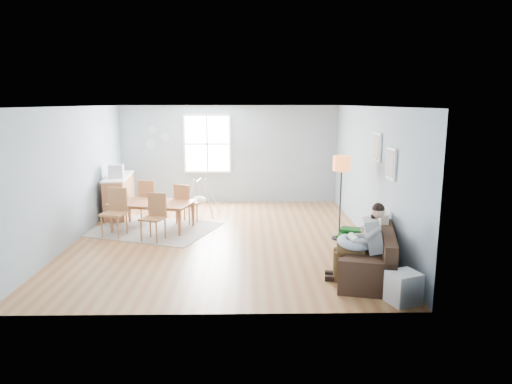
{
  "coord_description": "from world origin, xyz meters",
  "views": [
    {
      "loc": [
        0.53,
        -9.17,
        2.78
      ],
      "look_at": [
        0.68,
        -0.14,
        1.0
      ],
      "focal_mm": 32.0,
      "sensor_mm": 36.0,
      "label": 1
    }
  ],
  "objects_px": {
    "father": "(363,239)",
    "storage_cube": "(403,288)",
    "toddler": "(366,233)",
    "monitor": "(116,171)",
    "chair_se": "(155,214)",
    "counter": "(119,195)",
    "chair_ne": "(184,201)",
    "chair_sw": "(116,208)",
    "dining_table": "(152,216)",
    "baby_swing": "(199,200)",
    "sofa": "(369,258)",
    "floor_lamp": "(341,170)",
    "chair_nw": "(149,197)"
  },
  "relations": [
    {
      "from": "baby_swing",
      "to": "sofa",
      "type": "bearing_deg",
      "value": -51.47
    },
    {
      "from": "sofa",
      "to": "chair_nw",
      "type": "xyz_separation_m",
      "value": [
        -4.32,
        3.54,
        0.29
      ]
    },
    {
      "from": "floor_lamp",
      "to": "baby_swing",
      "type": "xyz_separation_m",
      "value": [
        -3.1,
        2.03,
        -1.03
      ]
    },
    {
      "from": "father",
      "to": "storage_cube",
      "type": "distance_m",
      "value": 1.03
    },
    {
      "from": "chair_nw",
      "to": "monitor",
      "type": "distance_m",
      "value": 1.06
    },
    {
      "from": "chair_se",
      "to": "counter",
      "type": "xyz_separation_m",
      "value": [
        -1.32,
        2.16,
        -0.04
      ]
    },
    {
      "from": "chair_ne",
      "to": "chair_sw",
      "type": "bearing_deg",
      "value": -146.44
    },
    {
      "from": "sofa",
      "to": "chair_se",
      "type": "relative_size",
      "value": 2.16
    },
    {
      "from": "sofa",
      "to": "father",
      "type": "xyz_separation_m",
      "value": [
        -0.18,
        -0.24,
        0.4
      ]
    },
    {
      "from": "floor_lamp",
      "to": "chair_ne",
      "type": "relative_size",
      "value": 1.83
    },
    {
      "from": "chair_se",
      "to": "counter",
      "type": "relative_size",
      "value": 0.53
    },
    {
      "from": "floor_lamp",
      "to": "chair_sw",
      "type": "distance_m",
      "value": 4.76
    },
    {
      "from": "chair_se",
      "to": "sofa",
      "type": "bearing_deg",
      "value": -27.49
    },
    {
      "from": "chair_se",
      "to": "chair_ne",
      "type": "height_order",
      "value": "chair_se"
    },
    {
      "from": "chair_se",
      "to": "monitor",
      "type": "height_order",
      "value": "monitor"
    },
    {
      "from": "monitor",
      "to": "floor_lamp",
      "type": "bearing_deg",
      "value": -20.15
    },
    {
      "from": "floor_lamp",
      "to": "chair_ne",
      "type": "height_order",
      "value": "floor_lamp"
    },
    {
      "from": "sofa",
      "to": "chair_nw",
      "type": "bearing_deg",
      "value": 140.65
    },
    {
      "from": "father",
      "to": "chair_se",
      "type": "relative_size",
      "value": 1.32
    },
    {
      "from": "father",
      "to": "chair_nw",
      "type": "height_order",
      "value": "father"
    },
    {
      "from": "sofa",
      "to": "toddler",
      "type": "height_order",
      "value": "toddler"
    },
    {
      "from": "counter",
      "to": "monitor",
      "type": "distance_m",
      "value": 0.73
    },
    {
      "from": "chair_sw",
      "to": "chair_nw",
      "type": "bearing_deg",
      "value": 69.29
    },
    {
      "from": "sofa",
      "to": "dining_table",
      "type": "distance_m",
      "value": 4.96
    },
    {
      "from": "chair_se",
      "to": "chair_ne",
      "type": "xyz_separation_m",
      "value": [
        0.44,
        1.21,
        -0.01
      ]
    },
    {
      "from": "sofa",
      "to": "toddler",
      "type": "distance_m",
      "value": 0.42
    },
    {
      "from": "father",
      "to": "dining_table",
      "type": "height_order",
      "value": "father"
    },
    {
      "from": "toddler",
      "to": "counter",
      "type": "xyz_separation_m",
      "value": [
        -5.18,
        3.99,
        -0.15
      ]
    },
    {
      "from": "dining_table",
      "to": "chair_se",
      "type": "relative_size",
      "value": 1.83
    },
    {
      "from": "sofa",
      "to": "storage_cube",
      "type": "distance_m",
      "value": 1.11
    },
    {
      "from": "floor_lamp",
      "to": "dining_table",
      "type": "bearing_deg",
      "value": 168.73
    },
    {
      "from": "dining_table",
      "to": "counter",
      "type": "relative_size",
      "value": 0.97
    },
    {
      "from": "storage_cube",
      "to": "chair_se",
      "type": "xyz_separation_m",
      "value": [
        -4.07,
        3.11,
        0.32
      ]
    },
    {
      "from": "chair_nw",
      "to": "storage_cube",
      "type": "bearing_deg",
      "value": -45.78
    },
    {
      "from": "chair_sw",
      "to": "father",
      "type": "bearing_deg",
      "value": -29.46
    },
    {
      "from": "father",
      "to": "chair_nw",
      "type": "xyz_separation_m",
      "value": [
        -4.14,
        3.78,
        -0.1
      ]
    },
    {
      "from": "sofa",
      "to": "monitor",
      "type": "distance_m",
      "value": 6.49
    },
    {
      "from": "sofa",
      "to": "chair_se",
      "type": "distance_m",
      "value": 4.39
    },
    {
      "from": "floor_lamp",
      "to": "storage_cube",
      "type": "height_order",
      "value": "floor_lamp"
    },
    {
      "from": "sofa",
      "to": "baby_swing",
      "type": "height_order",
      "value": "baby_swing"
    },
    {
      "from": "toddler",
      "to": "monitor",
      "type": "bearing_deg",
      "value": 144.55
    },
    {
      "from": "chair_se",
      "to": "counter",
      "type": "distance_m",
      "value": 2.53
    },
    {
      "from": "father",
      "to": "monitor",
      "type": "relative_size",
      "value": 3.33
    },
    {
      "from": "chair_nw",
      "to": "father",
      "type": "bearing_deg",
      "value": -42.44
    },
    {
      "from": "father",
      "to": "counter",
      "type": "xyz_separation_m",
      "value": [
        -5.02,
        4.42,
        -0.17
      ]
    },
    {
      "from": "storage_cube",
      "to": "toddler",
      "type": "bearing_deg",
      "value": 99.59
    },
    {
      "from": "floor_lamp",
      "to": "dining_table",
      "type": "distance_m",
      "value": 4.24
    },
    {
      "from": "counter",
      "to": "baby_swing",
      "type": "bearing_deg",
      "value": -4.57
    },
    {
      "from": "storage_cube",
      "to": "monitor",
      "type": "bearing_deg",
      "value": 137.29
    },
    {
      "from": "counter",
      "to": "monitor",
      "type": "relative_size",
      "value": 4.78
    }
  ]
}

